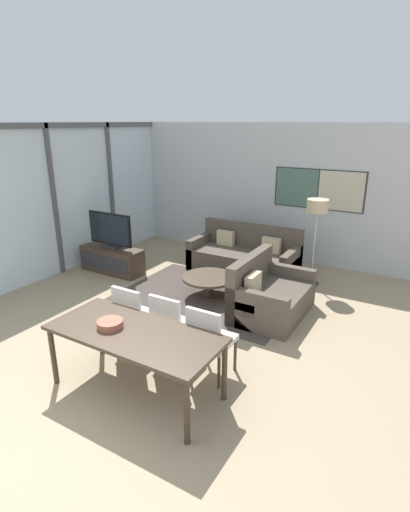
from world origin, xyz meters
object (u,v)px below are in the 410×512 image
(fruit_bowl, at_px, (110,323))
(dining_chair_right, at_px, (209,338))
(tv_console, at_px, (112,260))
(sofa_side, at_px, (267,296))
(sofa_main, at_px, (245,257))
(dining_chair_left, at_px, (134,314))
(dining_table, at_px, (135,337))
(television, at_px, (110,231))
(coffee_table, at_px, (209,281))
(dining_chair_centre, at_px, (171,324))
(floor_lamp, at_px, (317,212))

(fruit_bowl, bearing_deg, dining_chair_right, 38.76)
(tv_console, bearing_deg, sofa_side, -2.25)
(sofa_main, relative_size, fruit_bowl, 7.37)
(dining_chair_left, bearing_deg, dining_table, -48.84)
(television, xyz_separation_m, dining_table, (2.79, -2.61, -0.17))
(sofa_side, relative_size, coffee_table, 1.54)
(dining_chair_centre, relative_size, floor_lamp, 0.58)
(television, bearing_deg, fruit_bowl, -46.77)
(tv_console, height_order, sofa_side, sofa_side)
(dining_chair_right, bearing_deg, fruit_bowl, -141.24)
(television, relative_size, dining_table, 0.53)
(television, relative_size, coffee_table, 1.13)
(sofa_main, bearing_deg, television, -147.89)
(fruit_bowl, distance_m, floor_lamp, 4.23)
(tv_console, relative_size, dining_chair_left, 1.42)
(dining_chair_centre, bearing_deg, sofa_main, 99.89)
(floor_lamp, bearing_deg, fruit_bowl, -104.22)
(coffee_table, relative_size, floor_lamp, 0.58)
(tv_console, height_order, coffee_table, tv_console)
(dining_table, bearing_deg, fruit_bowl, -169.12)
(sofa_side, xyz_separation_m, coffee_table, (-1.09, 0.09, -0.01))
(dining_chair_right, height_order, floor_lamp, floor_lamp)
(sofa_main, relative_size, sofa_side, 1.51)
(floor_lamp, bearing_deg, dining_table, -100.54)
(television, bearing_deg, floor_lamp, 21.61)
(sofa_side, height_order, coffee_table, sofa_side)
(fruit_bowl, bearing_deg, coffee_table, 96.46)
(dining_chair_centre, distance_m, fruit_bowl, 0.82)
(coffee_table, bearing_deg, television, 178.95)
(sofa_main, xyz_separation_m, dining_chair_centre, (0.58, -3.33, 0.24))
(dining_chair_left, height_order, dining_chair_centre, same)
(sofa_main, relative_size, floor_lamp, 1.34)
(television, bearing_deg, sofa_side, -2.26)
(television, bearing_deg, coffee_table, -1.05)
(sofa_side, distance_m, dining_chair_right, 1.88)
(coffee_table, bearing_deg, dining_chair_right, -59.94)
(dining_chair_centre, xyz_separation_m, floor_lamp, (0.75, 3.34, 0.82))
(tv_console, height_order, television, television)
(sofa_main, distance_m, coffee_table, 1.43)
(dining_table, bearing_deg, coffee_table, 102.74)
(dining_chair_centre, distance_m, floor_lamp, 3.52)
(dining_chair_right, distance_m, fruit_bowl, 1.10)
(dining_chair_left, bearing_deg, dining_chair_right, -0.74)
(sofa_main, xyz_separation_m, floor_lamp, (1.33, 0.02, 1.05))
(dining_table, bearing_deg, dining_chair_centre, 90.00)
(sofa_side, distance_m, fruit_bowl, 2.70)
(dining_table, relative_size, dining_chair_right, 2.09)
(dining_chair_left, distance_m, dining_chair_right, 1.10)
(sofa_main, bearing_deg, fruit_bowl, -85.81)
(television, relative_size, fruit_bowl, 3.59)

